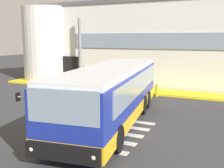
{
  "coord_description": "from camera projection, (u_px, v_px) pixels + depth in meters",
  "views": [
    {
      "loc": [
        7.27,
        -14.33,
        4.04
      ],
      "look_at": [
        1.32,
        -0.92,
        1.5
      ],
      "focal_mm": 42.93,
      "sensor_mm": 36.0,
      "label": 1
    }
  ],
  "objects": [
    {
      "name": "passenger_at_curb_edge",
      "position": [
        109.0,
        76.0,
        20.89
      ],
      "size": [
        0.41,
        0.48,
        1.68
      ],
      "color": "#2D2D33",
      "rests_on": "boarding_curb"
    },
    {
      "name": "ground_plane",
      "position": [
        99.0,
        104.0,
        16.5
      ],
      "size": [
        80.0,
        90.0,
        0.02
      ],
      "primitive_type": "cube",
      "color": "#353538",
      "rests_on": "ground"
    },
    {
      "name": "bay_paint_stripes",
      "position": [
        96.0,
        130.0,
        11.92
      ],
      "size": [
        4.4,
        3.96,
        0.01
      ],
      "color": "silver",
      "rests_on": "ground"
    },
    {
      "name": "passenger_near_column",
      "position": [
        85.0,
        74.0,
        22.09
      ],
      "size": [
        0.57,
        0.32,
        1.68
      ],
      "color": "#4C4233",
      "rests_on": "boarding_curb"
    },
    {
      "name": "terminal_building",
      "position": [
        145.0,
        43.0,
        26.58
      ],
      "size": [
        20.13,
        13.8,
        7.08
      ],
      "color": "silver",
      "rests_on": "ground"
    },
    {
      "name": "bus_main_foreground",
      "position": [
        112.0,
        95.0,
        12.74
      ],
      "size": [
        3.84,
        10.56,
        2.7
      ],
      "color": "navy",
      "rests_on": "ground"
    },
    {
      "name": "boarding_curb",
      "position": [
        126.0,
        89.0,
        20.81
      ],
      "size": [
        22.33,
        2.0,
        0.15
      ],
      "primitive_type": "cube",
      "color": "yellow",
      "rests_on": "ground"
    },
    {
      "name": "entry_support_column",
      "position": [
        80.0,
        51.0,
        22.65
      ],
      "size": [
        0.28,
        0.28,
        5.51
      ],
      "primitive_type": "cylinder",
      "color": "slate",
      "rests_on": "boarding_curb"
    },
    {
      "name": "safety_bollard_yellow",
      "position": [
        157.0,
        90.0,
        18.58
      ],
      "size": [
        0.18,
        0.18,
        0.9
      ],
      "primitive_type": "cylinder",
      "color": "yellow",
      "rests_on": "ground"
    },
    {
      "name": "passenger_by_doorway",
      "position": [
        96.0,
        75.0,
        21.37
      ],
      "size": [
        0.59,
        0.38,
        1.68
      ],
      "color": "#2D2D33",
      "rests_on": "boarding_curb"
    }
  ]
}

